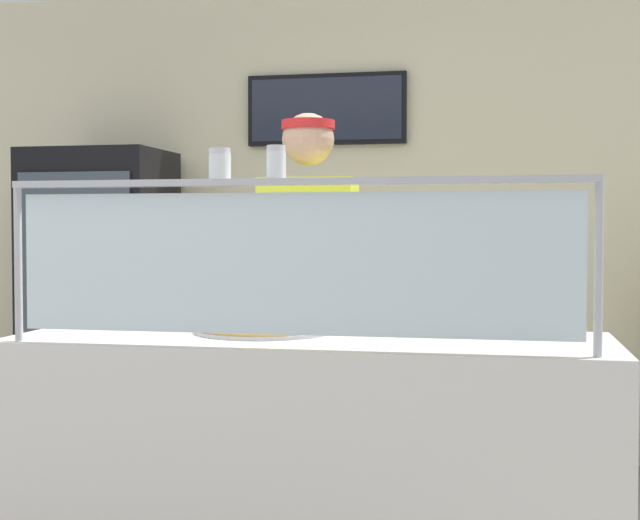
{
  "coord_description": "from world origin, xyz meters",
  "views": [
    {
      "loc": [
        1.55,
        -2.42,
        1.3
      ],
      "look_at": [
        0.99,
        0.37,
        1.2
      ],
      "focal_mm": 49.59,
      "sensor_mm": 36.0,
      "label": 1
    }
  ],
  "objects_px": {
    "pizza_tray": "(264,328)",
    "parmesan_shaker": "(220,166)",
    "pepper_flake_shaker": "(276,164)",
    "drink_fridge": "(100,304)",
    "worker_figure": "(309,301)",
    "pizza_server": "(248,321)"
  },
  "relations": [
    {
      "from": "pepper_flake_shaker",
      "to": "drink_fridge",
      "type": "distance_m",
      "value": 2.73
    },
    {
      "from": "worker_figure",
      "to": "drink_fridge",
      "type": "relative_size",
      "value": 1.01
    },
    {
      "from": "pizza_tray",
      "to": "worker_figure",
      "type": "height_order",
      "value": "worker_figure"
    },
    {
      "from": "pizza_server",
      "to": "drink_fridge",
      "type": "height_order",
      "value": "drink_fridge"
    },
    {
      "from": "pepper_flake_shaker",
      "to": "worker_figure",
      "type": "relative_size",
      "value": 0.05
    },
    {
      "from": "pizza_tray",
      "to": "pizza_server",
      "type": "distance_m",
      "value": 0.06
    },
    {
      "from": "pizza_tray",
      "to": "drink_fridge",
      "type": "relative_size",
      "value": 0.26
    },
    {
      "from": "pizza_server",
      "to": "worker_figure",
      "type": "relative_size",
      "value": 0.16
    },
    {
      "from": "parmesan_shaker",
      "to": "drink_fridge",
      "type": "height_order",
      "value": "drink_fridge"
    },
    {
      "from": "pepper_flake_shaker",
      "to": "pizza_tray",
      "type": "bearing_deg",
      "value": 110.69
    },
    {
      "from": "pizza_tray",
      "to": "worker_figure",
      "type": "relative_size",
      "value": 0.26
    },
    {
      "from": "pizza_server",
      "to": "worker_figure",
      "type": "bearing_deg",
      "value": 94.02
    },
    {
      "from": "drink_fridge",
      "to": "worker_figure",
      "type": "bearing_deg",
      "value": -38.48
    },
    {
      "from": "pizza_tray",
      "to": "parmesan_shaker",
      "type": "bearing_deg",
      "value": -95.3
    },
    {
      "from": "pizza_server",
      "to": "pepper_flake_shaker",
      "type": "distance_m",
      "value": 0.63
    },
    {
      "from": "pizza_server",
      "to": "parmesan_shaker",
      "type": "bearing_deg",
      "value": -77.48
    },
    {
      "from": "pizza_tray",
      "to": "worker_figure",
      "type": "bearing_deg",
      "value": 88.16
    },
    {
      "from": "pizza_tray",
      "to": "pepper_flake_shaker",
      "type": "bearing_deg",
      "value": -69.31
    },
    {
      "from": "pepper_flake_shaker",
      "to": "drink_fridge",
      "type": "relative_size",
      "value": 0.06
    },
    {
      "from": "pizza_server",
      "to": "worker_figure",
      "type": "height_order",
      "value": "worker_figure"
    },
    {
      "from": "pizza_tray",
      "to": "pizza_server",
      "type": "height_order",
      "value": "pizza_server"
    },
    {
      "from": "worker_figure",
      "to": "pepper_flake_shaker",
      "type": "bearing_deg",
      "value": -83.3
    }
  ]
}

